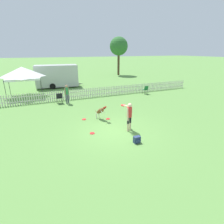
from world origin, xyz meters
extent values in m
plane|color=#5B8C42|center=(0.00, 0.00, 0.00)|extent=(240.00, 240.00, 0.00)
cylinder|color=beige|center=(0.66, -0.28, 0.23)|extent=(0.11, 0.11, 0.46)
cylinder|color=black|center=(0.66, -0.28, 0.65)|extent=(0.12, 0.12, 0.38)
cylinder|color=beige|center=(0.85, -0.21, 0.23)|extent=(0.11, 0.11, 0.46)
cylinder|color=black|center=(0.85, -0.21, 0.65)|extent=(0.12, 0.12, 0.38)
cylinder|color=red|center=(0.76, -0.25, 1.12)|extent=(0.36, 0.36, 0.57)
sphere|color=beige|center=(0.76, -0.25, 1.52)|extent=(0.23, 0.23, 0.23)
cylinder|color=beige|center=(0.58, -0.37, 1.04)|extent=(0.12, 0.21, 0.70)
cylinder|color=beige|center=(0.82, 0.15, 1.35)|extent=(0.26, 0.70, 0.14)
cylinder|color=red|center=(0.73, 0.48, 1.30)|extent=(0.27, 0.27, 0.02)
cylinder|color=red|center=(0.73, 0.48, 1.33)|extent=(0.27, 0.27, 0.02)
ellipsoid|color=brown|center=(-0.14, 2.06, 0.59)|extent=(0.56, 0.81, 0.65)
ellipsoid|color=silver|center=(-0.14, 2.06, 0.54)|extent=(0.30, 0.42, 0.32)
sphere|color=brown|center=(0.00, 1.72, 0.86)|extent=(0.16, 0.16, 0.16)
cone|color=brown|center=(0.02, 1.66, 0.91)|extent=(0.13, 0.16, 0.14)
cylinder|color=red|center=(0.02, 1.66, 0.91)|extent=(0.31, 0.26, 0.23)
cone|color=brown|center=(0.03, 1.76, 0.93)|extent=(0.05, 0.05, 0.07)
cone|color=brown|center=(-0.06, 1.72, 0.93)|extent=(0.05, 0.05, 0.07)
cylinder|color=silver|center=(-0.14, 2.38, 0.19)|extent=(0.06, 0.06, 0.38)
cylinder|color=silver|center=(-0.34, 2.30, 0.19)|extent=(0.06, 0.06, 0.38)
cylinder|color=silver|center=(0.03, 1.91, 0.64)|extent=(0.11, 0.18, 0.30)
cylinder|color=silver|center=(-0.15, 1.84, 0.64)|extent=(0.11, 0.18, 0.30)
cone|color=brown|center=(-0.30, 2.48, 0.43)|extent=(0.19, 0.35, 0.24)
cylinder|color=red|center=(0.32, 1.88, 0.01)|extent=(0.27, 0.27, 0.02)
cylinder|color=red|center=(-1.18, 2.45, 0.01)|extent=(0.27, 0.27, 0.02)
cylinder|color=red|center=(-1.31, 0.23, 0.01)|extent=(0.27, 0.27, 0.02)
cube|color=navy|center=(0.43, -1.65, 0.17)|extent=(0.34, 0.21, 0.34)
cube|color=navy|center=(0.43, -1.77, 0.14)|extent=(0.24, 0.04, 0.17)
cube|color=beige|center=(0.00, 7.85, 0.28)|extent=(25.66, 0.04, 0.06)
cube|color=beige|center=(0.00, 7.85, 0.68)|extent=(25.66, 0.04, 0.06)
cube|color=beige|center=(-6.56, 7.85, 0.47)|extent=(0.09, 0.02, 0.94)
cube|color=beige|center=(-6.37, 7.85, 0.47)|extent=(0.09, 0.02, 0.94)
cube|color=beige|center=(-6.18, 7.85, 0.47)|extent=(0.09, 0.02, 0.94)
cube|color=beige|center=(-5.99, 7.85, 0.47)|extent=(0.09, 0.02, 0.94)
cube|color=beige|center=(-5.81, 7.85, 0.47)|extent=(0.09, 0.02, 0.94)
cube|color=beige|center=(-5.62, 7.85, 0.47)|extent=(0.09, 0.02, 0.94)
cube|color=beige|center=(-5.43, 7.85, 0.47)|extent=(0.09, 0.02, 0.94)
cube|color=beige|center=(-5.24, 7.85, 0.47)|extent=(0.09, 0.02, 0.94)
cube|color=beige|center=(-5.06, 7.85, 0.47)|extent=(0.09, 0.02, 0.94)
cube|color=beige|center=(-4.87, 7.85, 0.47)|extent=(0.09, 0.02, 0.94)
cube|color=beige|center=(-4.68, 7.85, 0.47)|extent=(0.09, 0.02, 0.94)
cube|color=beige|center=(-4.50, 7.85, 0.47)|extent=(0.09, 0.02, 0.94)
cube|color=beige|center=(-4.31, 7.85, 0.47)|extent=(0.09, 0.02, 0.94)
cube|color=beige|center=(-4.12, 7.85, 0.47)|extent=(0.09, 0.02, 0.94)
cube|color=beige|center=(-3.93, 7.85, 0.47)|extent=(0.09, 0.02, 0.94)
cube|color=beige|center=(-3.75, 7.85, 0.47)|extent=(0.09, 0.02, 0.94)
cube|color=beige|center=(-3.56, 7.85, 0.47)|extent=(0.09, 0.02, 0.94)
cube|color=beige|center=(-3.37, 7.85, 0.47)|extent=(0.09, 0.02, 0.94)
cube|color=beige|center=(-3.18, 7.85, 0.47)|extent=(0.09, 0.02, 0.94)
cube|color=beige|center=(-3.00, 7.85, 0.47)|extent=(0.09, 0.02, 0.94)
cube|color=beige|center=(-2.81, 7.85, 0.47)|extent=(0.09, 0.02, 0.94)
cube|color=beige|center=(-2.62, 7.85, 0.47)|extent=(0.09, 0.02, 0.94)
cube|color=beige|center=(-2.43, 7.85, 0.47)|extent=(0.09, 0.02, 0.94)
cube|color=beige|center=(-2.25, 7.85, 0.47)|extent=(0.09, 0.02, 0.94)
cube|color=beige|center=(-2.06, 7.85, 0.47)|extent=(0.09, 0.02, 0.94)
cube|color=beige|center=(-1.87, 7.85, 0.47)|extent=(0.09, 0.02, 0.94)
cube|color=beige|center=(-1.69, 7.85, 0.47)|extent=(0.09, 0.02, 0.94)
cube|color=beige|center=(-1.50, 7.85, 0.47)|extent=(0.09, 0.02, 0.94)
cube|color=beige|center=(-1.31, 7.85, 0.47)|extent=(0.09, 0.02, 0.94)
cube|color=beige|center=(-1.12, 7.85, 0.47)|extent=(0.09, 0.02, 0.94)
cube|color=beige|center=(-0.94, 7.85, 0.47)|extent=(0.09, 0.02, 0.94)
cube|color=beige|center=(-0.75, 7.85, 0.47)|extent=(0.09, 0.02, 0.94)
cube|color=beige|center=(-0.56, 7.85, 0.47)|extent=(0.09, 0.02, 0.94)
cube|color=beige|center=(-0.37, 7.85, 0.47)|extent=(0.09, 0.02, 0.94)
cube|color=beige|center=(-0.19, 7.85, 0.47)|extent=(0.09, 0.02, 0.94)
cube|color=beige|center=(0.00, 7.85, 0.47)|extent=(0.09, 0.02, 0.94)
cube|color=beige|center=(0.19, 7.85, 0.47)|extent=(0.09, 0.02, 0.94)
cube|color=beige|center=(0.37, 7.85, 0.47)|extent=(0.09, 0.02, 0.94)
cube|color=beige|center=(0.56, 7.85, 0.47)|extent=(0.09, 0.02, 0.94)
cube|color=beige|center=(0.75, 7.85, 0.47)|extent=(0.09, 0.02, 0.94)
cube|color=beige|center=(0.94, 7.85, 0.47)|extent=(0.09, 0.02, 0.94)
cube|color=beige|center=(1.12, 7.85, 0.47)|extent=(0.09, 0.02, 0.94)
cube|color=beige|center=(1.31, 7.85, 0.47)|extent=(0.09, 0.02, 0.94)
cube|color=beige|center=(1.50, 7.85, 0.47)|extent=(0.09, 0.02, 0.94)
cube|color=beige|center=(1.69, 7.85, 0.47)|extent=(0.09, 0.02, 0.94)
cube|color=beige|center=(1.87, 7.85, 0.47)|extent=(0.09, 0.02, 0.94)
cube|color=beige|center=(2.06, 7.85, 0.47)|extent=(0.09, 0.02, 0.94)
cube|color=beige|center=(2.25, 7.85, 0.47)|extent=(0.09, 0.02, 0.94)
cube|color=beige|center=(2.43, 7.85, 0.47)|extent=(0.09, 0.02, 0.94)
cube|color=beige|center=(2.62, 7.85, 0.47)|extent=(0.09, 0.02, 0.94)
cube|color=beige|center=(2.81, 7.85, 0.47)|extent=(0.09, 0.02, 0.94)
cube|color=beige|center=(3.00, 7.85, 0.47)|extent=(0.09, 0.02, 0.94)
cube|color=beige|center=(3.18, 7.85, 0.47)|extent=(0.09, 0.02, 0.94)
cube|color=beige|center=(3.37, 7.85, 0.47)|extent=(0.09, 0.02, 0.94)
cube|color=beige|center=(3.56, 7.85, 0.47)|extent=(0.09, 0.02, 0.94)
cube|color=beige|center=(3.75, 7.85, 0.47)|extent=(0.09, 0.02, 0.94)
cube|color=beige|center=(3.93, 7.85, 0.47)|extent=(0.09, 0.02, 0.94)
cube|color=beige|center=(4.12, 7.85, 0.47)|extent=(0.09, 0.02, 0.94)
cube|color=beige|center=(4.31, 7.85, 0.47)|extent=(0.09, 0.02, 0.94)
cube|color=beige|center=(4.50, 7.85, 0.47)|extent=(0.09, 0.02, 0.94)
cube|color=beige|center=(4.68, 7.85, 0.47)|extent=(0.09, 0.02, 0.94)
cube|color=beige|center=(4.87, 7.85, 0.47)|extent=(0.09, 0.02, 0.94)
cube|color=beige|center=(5.06, 7.85, 0.47)|extent=(0.09, 0.02, 0.94)
cube|color=beige|center=(5.24, 7.85, 0.47)|extent=(0.09, 0.02, 0.94)
cube|color=beige|center=(5.43, 7.85, 0.47)|extent=(0.09, 0.02, 0.94)
cube|color=beige|center=(5.62, 7.85, 0.47)|extent=(0.09, 0.02, 0.94)
cube|color=beige|center=(5.81, 7.85, 0.47)|extent=(0.09, 0.02, 0.94)
cube|color=beige|center=(5.99, 7.85, 0.47)|extent=(0.09, 0.02, 0.94)
cube|color=beige|center=(6.18, 7.85, 0.47)|extent=(0.09, 0.02, 0.94)
cube|color=beige|center=(6.37, 7.85, 0.47)|extent=(0.09, 0.02, 0.94)
cube|color=beige|center=(6.56, 7.85, 0.47)|extent=(0.09, 0.02, 0.94)
cube|color=beige|center=(6.74, 7.85, 0.47)|extent=(0.09, 0.02, 0.94)
cube|color=beige|center=(6.93, 7.85, 0.47)|extent=(0.09, 0.02, 0.94)
cube|color=beige|center=(7.12, 7.85, 0.47)|extent=(0.09, 0.02, 0.94)
cube|color=beige|center=(7.30, 7.85, 0.47)|extent=(0.09, 0.02, 0.94)
cube|color=beige|center=(7.49, 7.85, 0.47)|extent=(0.09, 0.02, 0.94)
cube|color=beige|center=(7.68, 7.85, 0.47)|extent=(0.09, 0.02, 0.94)
cube|color=beige|center=(7.87, 7.85, 0.47)|extent=(0.09, 0.02, 0.94)
cube|color=beige|center=(8.05, 7.85, 0.47)|extent=(0.09, 0.02, 0.94)
cube|color=beige|center=(8.24, 7.85, 0.47)|extent=(0.09, 0.02, 0.94)
cube|color=beige|center=(8.43, 7.85, 0.47)|extent=(0.09, 0.02, 0.94)
cube|color=beige|center=(8.62, 7.85, 0.47)|extent=(0.09, 0.02, 0.94)
cube|color=beige|center=(8.80, 7.85, 0.47)|extent=(0.09, 0.02, 0.94)
cube|color=beige|center=(8.99, 7.85, 0.47)|extent=(0.09, 0.02, 0.94)
cube|color=beige|center=(9.18, 7.85, 0.47)|extent=(0.09, 0.02, 0.94)
cube|color=beige|center=(9.36, 7.85, 0.47)|extent=(0.09, 0.02, 0.94)
cube|color=beige|center=(9.55, 7.85, 0.47)|extent=(0.09, 0.02, 0.94)
cube|color=beige|center=(9.74, 7.85, 0.47)|extent=(0.09, 0.02, 0.94)
cube|color=beige|center=(9.93, 7.85, 0.47)|extent=(0.09, 0.02, 0.94)
cube|color=beige|center=(10.11, 7.85, 0.47)|extent=(0.09, 0.02, 0.94)
cube|color=beige|center=(10.30, 7.85, 0.47)|extent=(0.09, 0.02, 0.94)
cube|color=beige|center=(10.49, 7.85, 0.47)|extent=(0.09, 0.02, 0.94)
cube|color=beige|center=(10.68, 7.85, 0.47)|extent=(0.09, 0.02, 0.94)
cube|color=beige|center=(10.86, 7.85, 0.47)|extent=(0.09, 0.02, 0.94)
cube|color=beige|center=(11.05, 7.85, 0.47)|extent=(0.09, 0.02, 0.94)
cube|color=beige|center=(11.24, 7.85, 0.47)|extent=(0.09, 0.02, 0.94)
cube|color=beige|center=(11.43, 7.85, 0.47)|extent=(0.09, 0.02, 0.94)
cube|color=beige|center=(11.61, 7.85, 0.47)|extent=(0.09, 0.02, 0.94)
cube|color=beige|center=(11.80, 7.85, 0.47)|extent=(0.09, 0.02, 0.94)
cube|color=beige|center=(11.99, 7.85, 0.47)|extent=(0.09, 0.02, 0.94)
cube|color=beige|center=(12.17, 7.85, 0.47)|extent=(0.09, 0.02, 0.94)
cube|color=beige|center=(12.36, 7.85, 0.47)|extent=(0.09, 0.02, 0.94)
cube|color=beige|center=(12.55, 7.85, 0.47)|extent=(0.09, 0.02, 0.94)
cube|color=beige|center=(12.74, 7.85, 0.47)|extent=(0.09, 0.02, 0.94)
cylinder|color=#333338|center=(-1.91, 7.32, 0.24)|extent=(0.02, 0.02, 0.47)
cylinder|color=#333338|center=(-2.33, 7.32, 0.24)|extent=(0.02, 0.02, 0.47)
cylinder|color=#333338|center=(-1.91, 6.90, 0.24)|extent=(0.02, 0.02, 0.47)
cylinder|color=#333338|center=(-2.32, 6.90, 0.24)|extent=(0.02, 0.02, 0.47)
cube|color=black|center=(-2.12, 7.11, 0.47)|extent=(0.49, 0.49, 0.03)
cube|color=black|center=(-2.11, 6.89, 0.70)|extent=(0.49, 0.10, 0.45)
cylinder|color=#333338|center=(6.91, 7.24, 0.22)|extent=(0.02, 0.02, 0.44)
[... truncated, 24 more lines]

